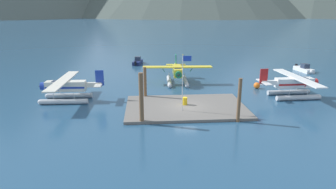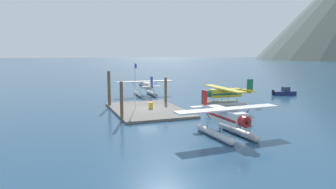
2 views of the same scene
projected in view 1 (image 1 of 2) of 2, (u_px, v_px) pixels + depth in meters
ground_plane at (186, 108)px, 33.40m from camera, size 1200.00×1200.00×0.00m
dock_platform at (186, 107)px, 33.36m from camera, size 13.61×8.99×0.30m
piling_near_left at (141, 99)px, 28.25m from camera, size 0.44×0.44×5.17m
piling_near_right at (239, 100)px, 28.83m from camera, size 0.36×0.36×4.52m
piling_far_left at (145, 83)px, 36.60m from camera, size 0.39×0.39×4.05m
flagpole at (184, 76)px, 30.74m from camera, size 0.95×0.10×6.19m
fuel_drum at (185, 101)px, 33.63m from camera, size 0.62×0.62×0.88m
mooring_buoy at (257, 85)px, 41.58m from camera, size 0.90×0.90×0.90m
seaplane_cream_port_fwd at (66, 89)px, 35.62m from camera, size 7.98×10.43×3.84m
seaplane_white_stbd_fwd at (294, 85)px, 37.16m from camera, size 7.98×10.44×3.84m
seaplane_yellow_bow_centre at (177, 73)px, 44.20m from camera, size 10.46×7.98×3.84m
boat_white_open_east at (304, 69)px, 52.72m from camera, size 1.93×4.88×1.50m
boat_navy_open_north at (138, 62)px, 60.17m from camera, size 2.19×4.85×1.50m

